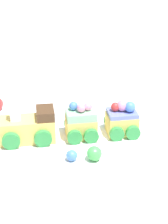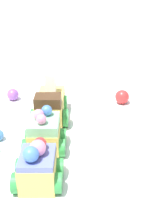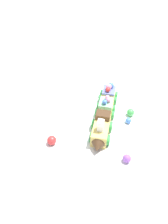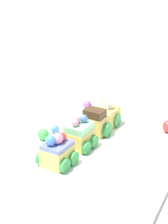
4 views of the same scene
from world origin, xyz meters
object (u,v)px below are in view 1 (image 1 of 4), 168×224
(gumball_green, at_px, (94,154))
(gumball_blue, at_px, (74,155))
(cake_car_mint, at_px, (81,123))
(cake_car_blueberry, at_px, (122,121))
(cake_train_locomotive, at_px, (22,128))

(gumball_green, relative_size, gumball_blue, 1.33)
(cake_car_mint, bearing_deg, cake_car_blueberry, -179.98)
(cake_car_blueberry, height_order, gumball_blue, cake_car_blueberry)
(gumball_blue, bearing_deg, cake_train_locomotive, -47.99)
(cake_train_locomotive, relative_size, gumball_green, 5.17)
(cake_train_locomotive, bearing_deg, gumball_blue, 137.07)
(cake_car_blueberry, xyz_separation_m, gumball_blue, (0.11, 0.07, -0.02))
(gumball_green, xyz_separation_m, gumball_blue, (0.03, -0.01, -0.00))
(cake_car_blueberry, bearing_deg, cake_train_locomotive, -0.02)
(gumball_green, bearing_deg, cake_car_mint, -87.83)
(cake_train_locomotive, distance_m, cake_car_blueberry, 0.19)
(cake_car_mint, relative_size, gumball_blue, 3.61)
(cake_train_locomotive, bearing_deg, gumball_green, 144.66)
(gumball_blue, bearing_deg, cake_car_mint, -111.27)
(cake_car_mint, bearing_deg, gumball_green, 97.23)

